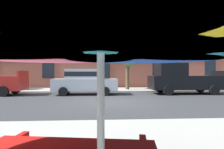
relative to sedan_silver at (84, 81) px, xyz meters
The scene contains 7 objects.
ground_plane 4.11m from the sedan_silver, 67.72° to the right, with size 120.00×120.00×0.00m, color #38383A.
sidewalk_far 3.56m from the sedan_silver, 63.94° to the left, with size 56.00×3.60×0.12m, color #B2ADA3.
apartment_building 14.30m from the sedan_silver, 82.35° to the left, with size 47.32×12.08×19.20m.
sedan_silver is the anchor object (origin of this frame).
pickup_black 6.98m from the sedan_silver, ahead, with size 5.10×2.12×2.20m.
street_tree_middle 5.01m from the sedan_silver, 41.38° to the left, with size 2.48×2.19×4.54m.
patio_umbrella 12.78m from the sedan_silver, 85.53° to the right, with size 3.95×3.67×2.26m.
Camera 1 is at (-0.54, -10.60, 1.54)m, focal length 32.82 mm.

